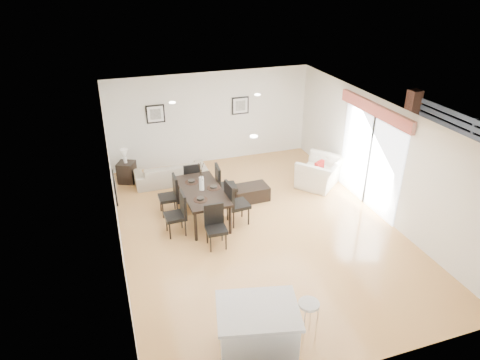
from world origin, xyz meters
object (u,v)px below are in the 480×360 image
object	(u,v)px
dining_chair_wfar	(171,193)
coffee_table	(250,193)
dining_chair_head	(215,223)
dining_chair_foot	(192,178)
dining_chair_wnear	(179,211)
kitchen_island	(257,330)
bar_stool	(309,308)
sofa	(171,173)
dining_table	(202,193)
dining_chair_efar	(223,183)
armchair	(320,172)
side_table	(127,172)
dining_chair_enear	(234,201)

from	to	relation	value
dining_chair_wfar	coffee_table	distance (m)	2.03
dining_chair_head	dining_chair_foot	bearing A→B (deg)	91.97
dining_chair_wnear	coffee_table	world-z (taller)	dining_chair_wnear
kitchen_island	bar_stool	xyz separation A→B (m)	(0.85, -0.00, 0.19)
dining_chair_head	sofa	bearing A→B (deg)	98.66
dining_chair_wfar	coffee_table	world-z (taller)	dining_chair_wfar
dining_chair_head	coffee_table	world-z (taller)	dining_chair_head
dining_table	dining_chair_wnear	size ratio (longest dim) A/B	1.85
dining_chair_efar	dining_chair_head	world-z (taller)	dining_chair_efar
armchair	bar_stool	distance (m)	5.44
dining_chair_foot	kitchen_island	size ratio (longest dim) A/B	0.66
sofa	dining_chair_wfar	bearing A→B (deg)	79.97
sofa	side_table	world-z (taller)	side_table
armchair	dining_chair_head	size ratio (longest dim) A/B	1.25
dining_chair_enear	dining_chair_head	bearing A→B (deg)	131.22
dining_table	coffee_table	size ratio (longest dim) A/B	1.99
dining_chair_wnear	dining_chair_foot	xyz separation A→B (m)	(0.64, 1.58, -0.03)
dining_table	dining_chair_head	world-z (taller)	dining_chair_head
dining_chair_foot	side_table	distance (m)	2.05
dining_chair_wfar	dining_chair_efar	xyz separation A→B (m)	(1.27, 0.01, 0.05)
armchair	dining_chair_wnear	world-z (taller)	dining_chair_wnear
dining_chair_foot	coffee_table	world-z (taller)	dining_chair_foot
armchair	dining_chair_wfar	distance (m)	4.06
kitchen_island	dining_chair_head	bearing A→B (deg)	100.13
side_table	sofa	bearing A→B (deg)	-19.02
coffee_table	dining_chair_wnear	bearing A→B (deg)	-156.61
dining_chair_wnear	dining_chair_enear	size ratio (longest dim) A/B	0.94
sofa	kitchen_island	bearing A→B (deg)	91.14
dining_chair_enear	kitchen_island	size ratio (longest dim) A/B	0.76
coffee_table	kitchen_island	world-z (taller)	kitchen_island
armchair	dining_chair_wnear	bearing A→B (deg)	-25.65
dining_chair_wfar	dining_chair_enear	size ratio (longest dim) A/B	0.92
dining_chair_wnear	dining_chair_efar	size ratio (longest dim) A/B	0.93
dining_chair_wnear	dining_table	bearing A→B (deg)	122.78
dining_chair_head	coffee_table	distance (m)	2.13
sofa	bar_stool	distance (m)	6.26
dining_chair_wfar	bar_stool	world-z (taller)	dining_chair_wfar
coffee_table	dining_chair_wfar	bearing A→B (deg)	179.17
dining_chair_efar	side_table	world-z (taller)	dining_chair_efar
dining_chair_efar	kitchen_island	xyz separation A→B (m)	(-0.78, -4.53, -0.16)
dining_chair_enear	dining_chair_foot	bearing A→B (deg)	16.52
side_table	kitchen_island	size ratio (longest dim) A/B	0.41
sofa	dining_chair_efar	world-z (taller)	dining_chair_efar
dining_chair_enear	coffee_table	distance (m)	1.26
dining_chair_wnear	bar_stool	xyz separation A→B (m)	(1.34, -3.62, 0.07)
dining_table	dining_chair_foot	size ratio (longest dim) A/B	1.97
armchair	dining_chair_head	world-z (taller)	dining_chair_head
coffee_table	dining_chair_efar	bearing A→B (deg)	-179.66
dining_chair_wfar	dining_chair_enear	bearing A→B (deg)	54.02
sofa	coffee_table	size ratio (longest dim) A/B	2.10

